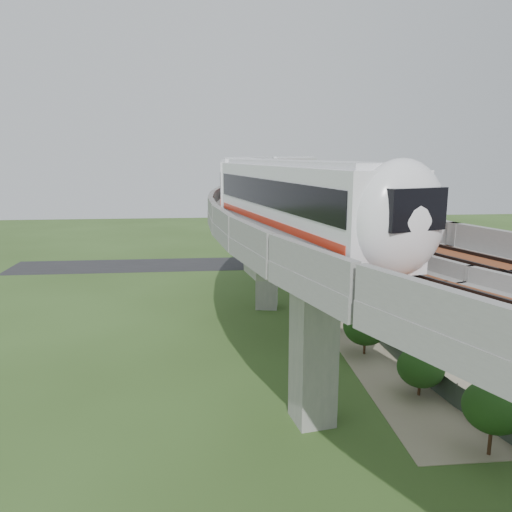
% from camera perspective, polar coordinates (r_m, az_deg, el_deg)
% --- Properties ---
extents(ground, '(160.00, 160.00, 0.00)m').
position_cam_1_polar(ground, '(38.06, 1.74, -10.54)').
color(ground, '#324C1E').
rests_on(ground, ground).
extents(dirt_lot, '(18.00, 26.00, 0.04)m').
position_cam_1_polar(dirt_lot, '(40.45, 22.54, -10.07)').
color(dirt_lot, gray).
rests_on(dirt_lot, ground).
extents(asphalt_road, '(60.00, 8.00, 0.03)m').
position_cam_1_polar(asphalt_road, '(66.68, -1.53, -0.84)').
color(asphalt_road, '#232326').
rests_on(asphalt_road, ground).
extents(viaduct, '(19.58, 73.98, 11.40)m').
position_cam_1_polar(viaduct, '(36.35, 7.85, 3.12)').
color(viaduct, '#99968E').
rests_on(viaduct, ground).
extents(metro_train, '(15.24, 60.66, 3.64)m').
position_cam_1_polar(metro_train, '(44.00, 1.67, 8.93)').
color(metro_train, silver).
rests_on(metro_train, ground).
extents(fence, '(3.87, 38.73, 1.50)m').
position_cam_1_polar(fence, '(40.15, 15.85, -8.65)').
color(fence, '#2D382D').
rests_on(fence, ground).
extents(tree_0, '(2.56, 2.56, 3.33)m').
position_cam_1_polar(tree_0, '(62.07, 10.27, 0.14)').
color(tree_0, '#382314').
rests_on(tree_0, ground).
extents(tree_1, '(2.78, 2.78, 3.43)m').
position_cam_1_polar(tree_1, '(55.51, 9.55, -1.18)').
color(tree_1, '#382314').
rests_on(tree_1, ground).
extents(tree_2, '(2.84, 2.84, 3.69)m').
position_cam_1_polar(tree_2, '(49.56, 9.68, -2.43)').
color(tree_2, '#382314').
rests_on(tree_2, ground).
extents(tree_3, '(2.94, 2.94, 3.58)m').
position_cam_1_polar(tree_3, '(42.05, 9.12, -5.16)').
color(tree_3, '#382314').
rests_on(tree_3, ground).
extents(tree_4, '(3.19, 3.19, 3.50)m').
position_cam_1_polar(tree_4, '(37.16, 12.39, -7.85)').
color(tree_4, '#382314').
rests_on(tree_4, ground).
extents(tree_5, '(2.79, 2.79, 3.02)m').
position_cam_1_polar(tree_5, '(32.05, 18.30, -11.99)').
color(tree_5, '#382314').
rests_on(tree_5, ground).
extents(tree_6, '(2.88, 2.88, 3.75)m').
position_cam_1_polar(tree_6, '(27.20, 25.50, -15.33)').
color(tree_6, '#382314').
rests_on(tree_6, ground).
extents(car_white, '(1.61, 3.28, 1.08)m').
position_cam_1_polar(car_white, '(34.79, 27.10, -13.04)').
color(car_white, silver).
rests_on(car_white, dirt_lot).
extents(car_red, '(3.74, 3.40, 1.24)m').
position_cam_1_polar(car_red, '(44.92, 24.14, -7.19)').
color(car_red, '#A2240F').
rests_on(car_red, dirt_lot).
extents(car_dark, '(4.45, 1.98, 1.27)m').
position_cam_1_polar(car_dark, '(49.54, 16.90, -4.95)').
color(car_dark, black).
rests_on(car_dark, dirt_lot).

